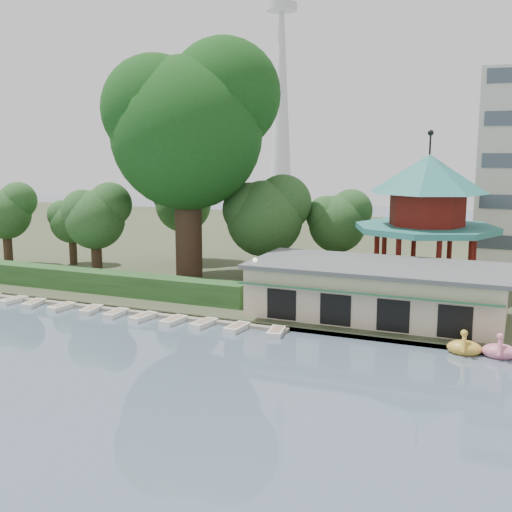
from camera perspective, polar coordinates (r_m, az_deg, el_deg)
The scene contains 12 objects.
ground_plane at distance 33.65m, azimuth -15.61°, elevation -13.16°, with size 220.00×220.00×0.00m, color slate.
shore at distance 79.55m, azimuth 8.18°, elevation 0.60°, with size 220.00×70.00×0.40m, color #424930.
embankment at distance 47.52m, azimuth -2.56°, elevation -5.74°, with size 220.00×0.60×0.30m, color gray.
dock at distance 53.54m, azimuth -14.33°, elevation -4.28°, with size 34.00×1.60×0.24m, color gray.
boathouse at distance 48.18m, azimuth 10.68°, elevation -2.97°, with size 18.60×9.39×3.90m.
pavilion at distance 56.81m, azimuth 14.97°, elevation 4.05°, with size 12.40×12.40×13.50m.
broadcast_tower at distance 176.47m, azimuth 2.27°, elevation 16.78°, with size 8.00×8.00×96.00m.
hedge at distance 57.61m, azimuth -14.80°, elevation -2.10°, with size 30.00×2.00×1.80m, color #2B5726.
lamp_post at distance 47.68m, azimuth -0.09°, elevation -1.73°, with size 0.36×0.36×4.28m.
big_tree at distance 59.53m, azimuth -5.92°, elevation 11.85°, with size 15.23×14.19×22.18m.
small_trees at distance 64.02m, azimuth -6.11°, elevation 3.92°, with size 38.93×15.95×10.03m.
moored_rowboats at distance 52.05m, azimuth -14.71°, elevation -4.64°, with size 32.68×2.76×0.36m.
Camera 1 is at (19.65, -24.02, 13.00)m, focal length 45.00 mm.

